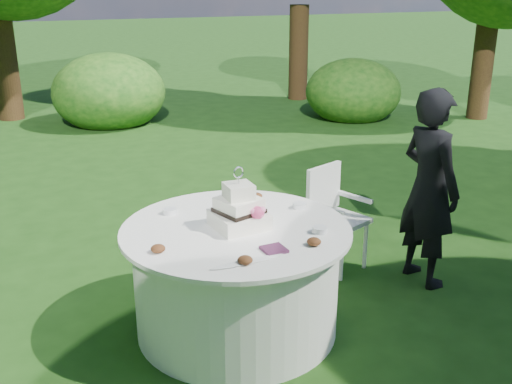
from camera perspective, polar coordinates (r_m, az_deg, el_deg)
ground at (r=4.39m, az=-1.80°, el=-12.73°), size 80.00×80.00×0.00m
napkins at (r=3.69m, az=1.72°, el=-5.49°), size 0.14×0.14×0.02m
feather_plume at (r=3.54m, az=-0.82°, el=-6.65°), size 0.48×0.07×0.01m
guest at (r=4.91m, az=16.17°, el=0.36°), size 0.39×0.59×1.59m
table at (r=4.19m, az=-1.86°, el=-8.22°), size 1.56×1.56×0.77m
cake at (r=4.00m, az=-1.59°, el=-1.84°), size 0.35×0.35×0.43m
chair at (r=5.10m, az=7.32°, el=-1.66°), size 0.51×0.51×0.88m
votives at (r=4.19m, az=0.57°, el=-2.22°), size 0.99×0.86×0.04m
petal_cups at (r=3.87m, az=-1.09°, el=-4.02°), size 1.05×1.06×0.05m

